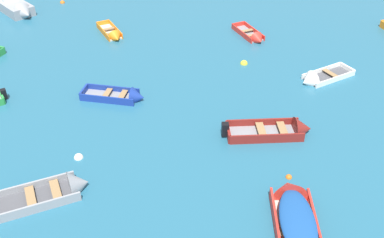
% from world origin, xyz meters
% --- Properties ---
extents(rowboat_grey_outer_right, '(4.11, 3.21, 1.32)m').
position_xyz_m(rowboat_grey_outer_right, '(-4.72, 13.00, 0.20)').
color(rowboat_grey_outer_right, '#4C4C51').
rests_on(rowboat_grey_outer_right, ground_plane).
extents(rowboat_red_far_right, '(2.57, 3.29, 0.98)m').
position_xyz_m(rowboat_red_far_right, '(2.93, 29.17, 0.16)').
color(rowboat_red_far_right, gray).
rests_on(rowboat_red_far_right, ground_plane).
extents(rowboat_orange_cluster_inner, '(2.62, 3.19, 0.91)m').
position_xyz_m(rowboat_orange_cluster_inner, '(-6.79, 28.21, 0.17)').
color(rowboat_orange_cluster_inner, beige).
rests_on(rowboat_orange_cluster_inner, ground_plane).
extents(rowboat_white_far_left, '(3.54, 3.11, 1.15)m').
position_xyz_m(rowboat_white_far_left, '(6.64, 23.86, 0.15)').
color(rowboat_white_far_left, '#4C4C51').
rests_on(rowboat_white_far_left, ground_plane).
extents(rowboat_deep_blue_foreground_center, '(3.59, 1.36, 1.07)m').
position_xyz_m(rowboat_deep_blue_foreground_center, '(-3.93, 20.47, 0.19)').
color(rowboat_deep_blue_foreground_center, gray).
rests_on(rowboat_deep_blue_foreground_center, ground_plane).
extents(rowboat_maroon_midfield_right, '(4.50, 2.07, 1.24)m').
position_xyz_m(rowboat_maroon_midfield_right, '(4.60, 18.42, 0.23)').
color(rowboat_maroon_midfield_right, gray).
rests_on(rowboat_maroon_midfield_right, ground_plane).
extents(motor_launch_grey_back_row_center, '(5.32, 4.77, 2.03)m').
position_xyz_m(motor_launch_grey_back_row_center, '(-15.85, 31.88, 0.57)').
color(motor_launch_grey_back_row_center, gray).
rests_on(motor_launch_grey_back_row_center, ground_plane).
extents(rowboat_red_center, '(2.01, 4.73, 1.45)m').
position_xyz_m(rowboat_red_center, '(4.82, 12.85, 0.38)').
color(rowboat_red_center, beige).
rests_on(rowboat_red_center, ground_plane).
extents(mooring_buoy_central, '(0.43, 0.43, 0.43)m').
position_xyz_m(mooring_buoy_central, '(-4.81, 15.33, 0.00)').
color(mooring_buoy_central, silver).
rests_on(mooring_buoy_central, ground_plane).
extents(mooring_buoy_far_field, '(0.28, 0.28, 0.28)m').
position_xyz_m(mooring_buoy_far_field, '(4.76, 15.26, 0.00)').
color(mooring_buoy_far_field, orange).
rests_on(mooring_buoy_far_field, ground_plane).
extents(mooring_buoy_outer_edge, '(0.47, 0.47, 0.47)m').
position_xyz_m(mooring_buoy_outer_edge, '(2.40, 25.49, 0.00)').
color(mooring_buoy_outer_edge, yellow).
rests_on(mooring_buoy_outer_edge, ground_plane).
extents(mooring_buoy_near_foreground, '(0.39, 0.39, 0.39)m').
position_xyz_m(mooring_buoy_near_foreground, '(-12.69, 34.03, 0.00)').
color(mooring_buoy_near_foreground, orange).
rests_on(mooring_buoy_near_foreground, ground_plane).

